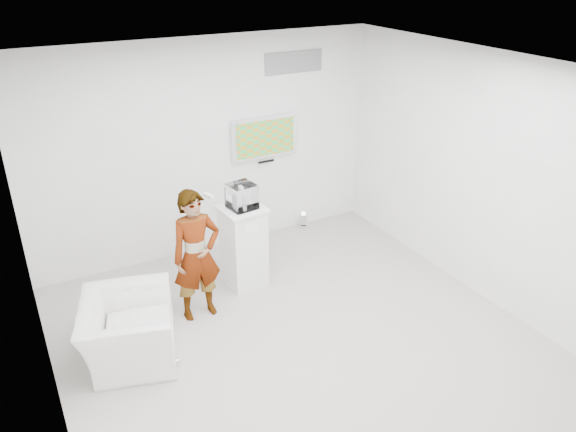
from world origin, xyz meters
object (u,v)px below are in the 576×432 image
object	(u,v)px
pedestal	(244,246)
floor_uplight	(303,220)
tv	(264,137)
armchair	(128,330)
person	(197,255)

from	to	relation	value
pedestal	floor_uplight	bearing A→B (deg)	34.48
tv	floor_uplight	distance (m)	1.55
floor_uplight	armchair	bearing A→B (deg)	-150.61
floor_uplight	person	bearing A→B (deg)	-147.97
armchair	floor_uplight	size ratio (longest dim) A/B	4.15
person	tv	bearing A→B (deg)	40.92
armchair	pedestal	world-z (taller)	pedestal
tv	pedestal	bearing A→B (deg)	-128.10
person	pedestal	bearing A→B (deg)	25.29
tv	floor_uplight	world-z (taller)	tv
pedestal	floor_uplight	world-z (taller)	pedestal
pedestal	floor_uplight	size ratio (longest dim) A/B	4.22
person	armchair	xyz separation A→B (m)	(-0.94, -0.39, -0.45)
armchair	pedestal	size ratio (longest dim) A/B	0.98
tv	person	size ratio (longest dim) A/B	0.62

